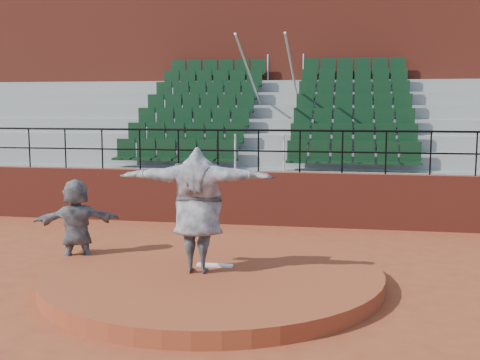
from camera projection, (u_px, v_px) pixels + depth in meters
The scene contains 9 objects.
ground at pixel (213, 283), 9.84m from camera, with size 90.00×90.00×0.00m, color brown.
pitchers_mound at pixel (213, 276), 9.82m from camera, with size 5.50×5.50×0.25m, color #943E21.
pitching_rubber at pixel (215, 265), 9.95m from camera, with size 0.60×0.15×0.03m, color white.
boundary_wall at pixel (258, 198), 14.64m from camera, with size 24.00×0.30×1.30m, color maroon.
wall_railing at pixel (258, 141), 14.47m from camera, with size 24.04×0.05×1.03m.
seating_deck at pixel (276, 154), 18.10m from camera, with size 24.00×5.97×4.63m.
press_box_facade at pixel (290, 87), 21.70m from camera, with size 24.00×3.00×7.10m, color maroon.
pitcher at pixel (198, 210), 9.51m from camera, with size 2.46×0.67×2.00m, color black.
fielder at pixel (77, 224), 10.65m from camera, with size 1.50×0.48×1.62m, color black.
Camera 1 is at (2.14, -9.32, 2.90)m, focal length 45.00 mm.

